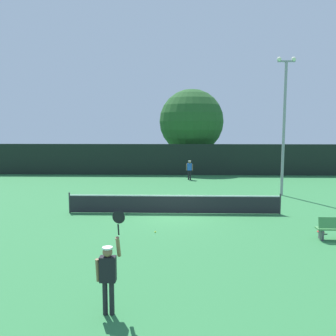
{
  "coord_description": "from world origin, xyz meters",
  "views": [
    {
      "loc": [
        0.2,
        -17.76,
        4.45
      ],
      "look_at": [
        -0.43,
        4.37,
        1.85
      ],
      "focal_mm": 37.59,
      "sensor_mm": 36.0,
      "label": 1
    }
  ],
  "objects_px": {
    "large_tree": "(191,122)",
    "parked_car_near": "(232,161)",
    "spare_racket": "(321,232)",
    "light_pole": "(284,119)",
    "player_serving": "(108,270)",
    "tennis_ball": "(155,232)",
    "player_receiving": "(189,168)"
  },
  "relations": [
    {
      "from": "player_serving",
      "to": "light_pole",
      "type": "relative_size",
      "value": 0.28
    },
    {
      "from": "parked_car_near",
      "to": "tennis_ball",
      "type": "bearing_deg",
      "value": -108.85
    },
    {
      "from": "tennis_ball",
      "to": "large_tree",
      "type": "xyz_separation_m",
      "value": [
        2.31,
        21.68,
        4.96
      ]
    },
    {
      "from": "player_receiving",
      "to": "parked_car_near",
      "type": "distance_m",
      "value": 10.14
    },
    {
      "from": "player_receiving",
      "to": "parked_car_near",
      "type": "relative_size",
      "value": 0.38
    },
    {
      "from": "player_receiving",
      "to": "light_pole",
      "type": "xyz_separation_m",
      "value": [
        5.81,
        -6.64,
        3.99
      ]
    },
    {
      "from": "player_serving",
      "to": "spare_racket",
      "type": "height_order",
      "value": "player_serving"
    },
    {
      "from": "spare_racket",
      "to": "large_tree",
      "type": "height_order",
      "value": "large_tree"
    },
    {
      "from": "player_serving",
      "to": "tennis_ball",
      "type": "distance_m",
      "value": 6.64
    },
    {
      "from": "player_receiving",
      "to": "parked_car_near",
      "type": "xyz_separation_m",
      "value": [
        4.92,
        8.87,
        -0.21
      ]
    },
    {
      "from": "player_serving",
      "to": "player_receiving",
      "type": "xyz_separation_m",
      "value": [
        2.6,
        21.61,
        -0.11
      ]
    },
    {
      "from": "spare_racket",
      "to": "player_serving",
      "type": "bearing_deg",
      "value": -138.77
    },
    {
      "from": "player_serving",
      "to": "player_receiving",
      "type": "height_order",
      "value": "player_serving"
    },
    {
      "from": "player_receiving",
      "to": "tennis_ball",
      "type": "bearing_deg",
      "value": 82.72
    },
    {
      "from": "player_receiving",
      "to": "spare_racket",
      "type": "relative_size",
      "value": 3.12
    },
    {
      "from": "spare_racket",
      "to": "tennis_ball",
      "type": "bearing_deg",
      "value": -178.12
    },
    {
      "from": "spare_racket",
      "to": "light_pole",
      "type": "height_order",
      "value": "light_pole"
    },
    {
      "from": "tennis_ball",
      "to": "parked_car_near",
      "type": "distance_m",
      "value": 24.93
    },
    {
      "from": "player_serving",
      "to": "spare_racket",
      "type": "bearing_deg",
      "value": 41.23
    },
    {
      "from": "spare_racket",
      "to": "light_pole",
      "type": "distance_m",
      "value": 9.62
    },
    {
      "from": "light_pole",
      "to": "large_tree",
      "type": "xyz_separation_m",
      "value": [
        -5.42,
        13.23,
        0.01
      ]
    },
    {
      "from": "player_receiving",
      "to": "tennis_ball",
      "type": "xyz_separation_m",
      "value": [
        -1.93,
        -15.09,
        -0.95
      ]
    },
    {
      "from": "player_receiving",
      "to": "spare_racket",
      "type": "bearing_deg",
      "value": 108.94
    },
    {
      "from": "player_receiving",
      "to": "large_tree",
      "type": "bearing_deg",
      "value": -93.35
    },
    {
      "from": "large_tree",
      "to": "tennis_ball",
      "type": "bearing_deg",
      "value": -96.09
    },
    {
      "from": "player_serving",
      "to": "spare_racket",
      "type": "distance_m",
      "value": 10.3
    },
    {
      "from": "player_receiving",
      "to": "light_pole",
      "type": "distance_m",
      "value": 9.69
    },
    {
      "from": "large_tree",
      "to": "parked_car_near",
      "type": "bearing_deg",
      "value": 26.7
    },
    {
      "from": "spare_racket",
      "to": "large_tree",
      "type": "xyz_separation_m",
      "value": [
        -4.71,
        21.45,
        4.97
      ]
    },
    {
      "from": "large_tree",
      "to": "parked_car_near",
      "type": "xyz_separation_m",
      "value": [
        4.53,
        2.28,
        -4.21
      ]
    },
    {
      "from": "tennis_ball",
      "to": "parked_car_near",
      "type": "xyz_separation_m",
      "value": [
        6.85,
        23.96,
        0.74
      ]
    },
    {
      "from": "player_receiving",
      "to": "player_serving",
      "type": "bearing_deg",
      "value": 83.13
    }
  ]
}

